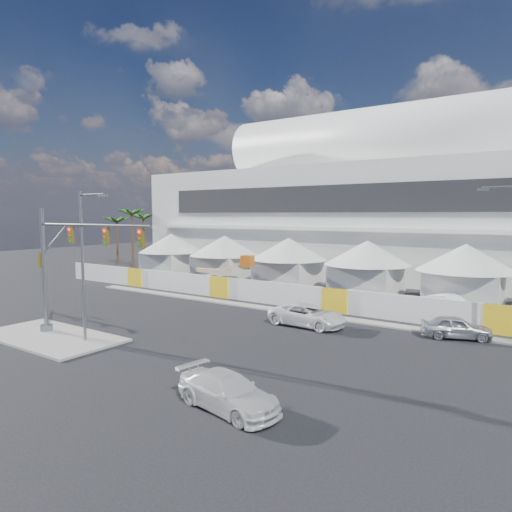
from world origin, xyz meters
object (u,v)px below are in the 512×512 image
Objects in this scene: pickup_curb at (307,315)px; traffic_mast at (62,266)px; pickup_near at (228,392)px; lot_car_a at (450,305)px; boom_lift at (209,282)px; lot_car_c at (232,283)px; streetlight_median at (85,256)px; sedan_silver at (456,327)px.

traffic_mast is (-11.51, -11.68, 3.91)m from pickup_curb.
pickup_near is at bearing -9.57° from traffic_mast.
traffic_mast is (-19.16, -21.44, 3.92)m from lot_car_a.
pickup_near is 0.63× the size of boom_lift.
lot_car_c is (-18.05, 23.89, -0.01)m from pickup_near.
boom_lift is (-5.83, 18.50, -4.36)m from streetlight_median.
pickup_near is 0.46× the size of traffic_mast.
sedan_silver is 0.40× the size of traffic_mast.
lot_car_c is at bearing 52.15° from sedan_silver.
sedan_silver is 24.60m from lot_car_c.
sedan_silver is at bearing -140.29° from lot_car_a.
sedan_silver is 24.82m from boom_lift.
boom_lift reaches higher than pickup_curb.
traffic_mast is at bearing 137.51° from pickup_curb.
lot_car_a is (-1.80, 7.23, 0.05)m from sedan_silver.
boom_lift is at bearing 144.42° from lot_car_c.
lot_car_c is at bearing 68.88° from boom_lift.
streetlight_median is 19.88m from boom_lift.
sedan_silver is 0.76× the size of pickup_curb.
pickup_near is 1.05× the size of lot_car_a.
sedan_silver is at bearing -13.38° from boom_lift.
boom_lift is at bearing 107.49° from streetlight_median.
sedan_silver is 9.78m from pickup_curb.
pickup_curb is at bearing 25.39° from pickup_near.
streetlight_median is at bearing 143.90° from pickup_curb.
lot_car_c is (-14.11, 9.61, -0.07)m from pickup_curb.
boom_lift reaches higher than sedan_silver.
pickup_curb reaches higher than lot_car_c.
sedan_silver is at bearing -8.16° from pickup_near.
pickup_near reaches higher than lot_car_c.
sedan_silver is 0.91× the size of lot_car_a.
traffic_mast is at bearing 169.17° from lot_car_c.
pickup_near is at bearing -11.38° from streetlight_median.
pickup_curb is at bearing 83.86° from sedan_silver.
lot_car_a is at bearing -107.40° from lot_car_c.
pickup_near is 24.33m from lot_car_a.
boom_lift is at bearing 51.82° from pickup_near.
lot_car_a is at bearing 48.22° from traffic_mast.
lot_car_c is at bearing 47.04° from pickup_near.
streetlight_median reaches higher than sedan_silver.
traffic_mast reaches higher than pickup_curb.
traffic_mast reaches higher than boom_lift.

